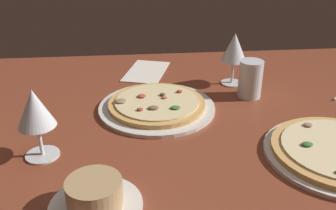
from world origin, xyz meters
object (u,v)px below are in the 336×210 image
object	(u,v)px
wine_glass_near	(35,110)
paper_menu	(146,71)
ramekin_on_saucer	(95,197)
wine_glass_far	(234,49)
pizza_main	(157,105)
water_glass	(250,81)

from	to	relation	value
wine_glass_near	paper_menu	world-z (taller)	wine_glass_near
ramekin_on_saucer	wine_glass_far	xyz separation A→B (cm)	(-38.70, -54.13, 8.95)
wine_glass_far	paper_menu	distance (cm)	31.62
pizza_main	paper_menu	world-z (taller)	pizza_main
water_glass	pizza_main	bearing A→B (deg)	11.96
wine_glass_far	paper_menu	size ratio (longest dim) A/B	0.79
wine_glass_far	water_glass	bearing A→B (deg)	105.07
pizza_main	ramekin_on_saucer	distance (cm)	40.79
water_glass	paper_menu	distance (cm)	37.32
pizza_main	wine_glass_near	distance (cm)	35.06
paper_menu	ramekin_on_saucer	bearing A→B (deg)	97.02
pizza_main	wine_glass_far	distance (cm)	31.26
wine_glass_far	wine_glass_near	size ratio (longest dim) A/B	1.02
paper_menu	pizza_main	bearing A→B (deg)	110.54
wine_glass_near	pizza_main	bearing A→B (deg)	-142.85
wine_glass_far	pizza_main	bearing A→B (deg)	32.19
ramekin_on_saucer	paper_menu	xyz separation A→B (cm)	(-12.06, -66.91, -2.32)
pizza_main	water_glass	world-z (taller)	water_glass
pizza_main	paper_menu	size ratio (longest dim) A/B	1.54
ramekin_on_saucer	wine_glass_near	xyz separation A→B (cm)	(13.04, -18.13, 8.83)
pizza_main	ramekin_on_saucer	size ratio (longest dim) A/B	1.88
ramekin_on_saucer	paper_menu	size ratio (longest dim) A/B	0.82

